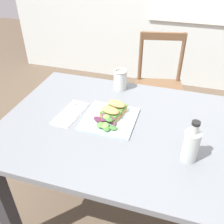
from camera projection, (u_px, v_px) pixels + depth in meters
The scene contains 11 objects.
ground_plane at pixel (131, 220), 1.60m from camera, with size 7.88×7.88×0.00m, color brown.
dining_table at pixel (122, 145), 1.29m from camera, with size 1.18×0.85×0.74m.
chair_wooden_far at pixel (159, 87), 2.11m from camera, with size 0.47×0.47×0.87m.
plate_lunch at pixel (110, 119), 1.24m from camera, with size 0.26×0.26×0.01m, color silver.
sandwich_half_front at pixel (110, 113), 1.23m from camera, with size 0.11×0.09×0.06m.
sandwich_half_back at pixel (117, 106), 1.28m from camera, with size 0.11×0.09×0.06m.
salad_mixed_greens at pixel (108, 120), 1.20m from camera, with size 0.14×0.16×0.04m.
napkin_folded at pixel (71, 113), 1.29m from camera, with size 0.10×0.23×0.00m, color silver.
fork_on_napkin at pixel (72, 111), 1.30m from camera, with size 0.03×0.19×0.00m.
bottle_cold_brew at pixel (190, 147), 0.99m from camera, with size 0.07×0.07×0.19m.
mason_jar_iced_tea at pixel (120, 81), 1.47m from camera, with size 0.08×0.08×0.12m.
Camera 1 is at (0.15, -0.91, 1.49)m, focal length 40.08 mm.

